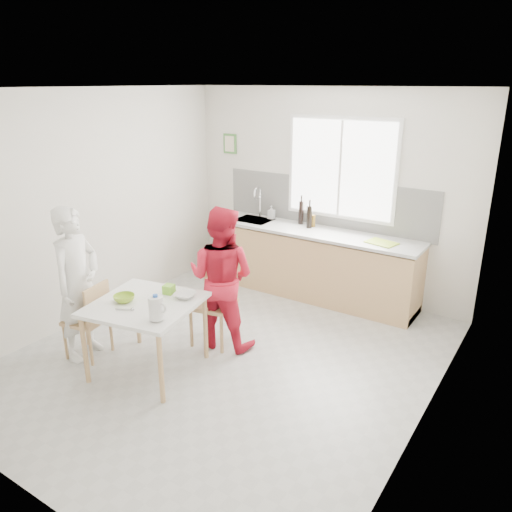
# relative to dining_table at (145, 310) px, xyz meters

# --- Properties ---
(ground) EXTENTS (4.50, 4.50, 0.00)m
(ground) POSITION_rel_dining_table_xyz_m (0.52, 0.61, -0.66)
(ground) COLOR #B7B7B2
(ground) RESTS_ON ground
(room_shell) EXTENTS (4.50, 4.50, 4.50)m
(room_shell) POSITION_rel_dining_table_xyz_m (0.52, 0.61, 0.98)
(room_shell) COLOR silver
(room_shell) RESTS_ON ground
(window) EXTENTS (1.50, 0.06, 1.30)m
(window) POSITION_rel_dining_table_xyz_m (0.72, 2.84, 1.04)
(window) COLOR white
(window) RESTS_ON room_shell
(backsplash) EXTENTS (3.00, 0.02, 0.65)m
(backsplash) POSITION_rel_dining_table_xyz_m (0.52, 2.85, 0.56)
(backsplash) COLOR white
(backsplash) RESTS_ON room_shell
(picture_frame) EXTENTS (0.22, 0.03, 0.28)m
(picture_frame) POSITION_rel_dining_table_xyz_m (-1.03, 2.84, 1.24)
(picture_frame) COLOR #4C8D40
(picture_frame) RESTS_ON room_shell
(kitchen_counter) EXTENTS (2.84, 0.64, 1.37)m
(kitchen_counter) POSITION_rel_dining_table_xyz_m (0.52, 2.56, -0.24)
(kitchen_counter) COLOR tan
(kitchen_counter) RESTS_ON ground
(dining_table) EXTENTS (1.12, 1.12, 0.74)m
(dining_table) POSITION_rel_dining_table_xyz_m (0.00, 0.00, 0.00)
(dining_table) COLOR white
(dining_table) RESTS_ON ground
(chair_left) EXTENTS (0.45, 0.45, 0.83)m
(chair_left) POSITION_rel_dining_table_xyz_m (-0.68, -0.13, -0.21)
(chair_left) COLOR tan
(chair_left) RESTS_ON ground
(chair_far) EXTENTS (0.50, 0.50, 0.93)m
(chair_far) POSITION_rel_dining_table_xyz_m (0.19, 0.87, -0.15)
(chair_far) COLOR tan
(chair_far) RESTS_ON ground
(person_white) EXTENTS (0.49, 0.65, 1.62)m
(person_white) POSITION_rel_dining_table_xyz_m (-0.79, -0.15, 0.15)
(person_white) COLOR white
(person_white) RESTS_ON ground
(person_red) EXTENTS (0.85, 0.72, 1.56)m
(person_red) POSITION_rel_dining_table_xyz_m (0.30, 0.84, 0.12)
(person_red) COLOR red
(person_red) RESTS_ON ground
(bowl_green) EXTENTS (0.24, 0.24, 0.06)m
(bowl_green) POSITION_rel_dining_table_xyz_m (-0.19, -0.09, 0.11)
(bowl_green) COLOR #93C02C
(bowl_green) RESTS_ON dining_table
(bowl_white) EXTENTS (0.24, 0.24, 0.05)m
(bowl_white) POSITION_rel_dining_table_xyz_m (0.25, 0.30, 0.10)
(bowl_white) COLOR white
(bowl_white) RESTS_ON dining_table
(milk_jug) EXTENTS (0.18, 0.13, 0.23)m
(milk_jug) POSITION_rel_dining_table_xyz_m (0.37, -0.22, 0.20)
(milk_jug) COLOR white
(milk_jug) RESTS_ON dining_table
(green_box) EXTENTS (0.12, 0.12, 0.09)m
(green_box) POSITION_rel_dining_table_xyz_m (0.05, 0.29, 0.12)
(green_box) COLOR #7ACB2E
(green_box) RESTS_ON dining_table
(spoon) EXTENTS (0.14, 0.09, 0.01)m
(spoon) POSITION_rel_dining_table_xyz_m (-0.04, -0.23, 0.09)
(spoon) COLOR #A5A5AA
(spoon) RESTS_ON dining_table
(cutting_board) EXTENTS (0.40, 0.32, 0.01)m
(cutting_board) POSITION_rel_dining_table_xyz_m (1.45, 2.50, 0.26)
(cutting_board) COLOR #A2C42D
(cutting_board) RESTS_ON kitchen_counter
(wine_bottle_a) EXTENTS (0.07, 0.07, 0.32)m
(wine_bottle_a) POSITION_rel_dining_table_xyz_m (0.23, 2.73, 0.42)
(wine_bottle_a) COLOR black
(wine_bottle_a) RESTS_ON kitchen_counter
(wine_bottle_b) EXTENTS (0.07, 0.07, 0.30)m
(wine_bottle_b) POSITION_rel_dining_table_xyz_m (0.41, 2.62, 0.41)
(wine_bottle_b) COLOR black
(wine_bottle_b) RESTS_ON kitchen_counter
(jar_amber) EXTENTS (0.06, 0.06, 0.16)m
(jar_amber) POSITION_rel_dining_table_xyz_m (0.43, 2.69, 0.34)
(jar_amber) COLOR brown
(jar_amber) RESTS_ON kitchen_counter
(soap_bottle) EXTENTS (0.09, 0.09, 0.19)m
(soap_bottle) POSITION_rel_dining_table_xyz_m (-0.25, 2.74, 0.35)
(soap_bottle) COLOR #999999
(soap_bottle) RESTS_ON kitchen_counter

